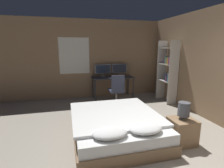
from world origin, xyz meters
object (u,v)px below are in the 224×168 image
object	(u,v)px
desk	(113,80)
monitor_left	(103,69)
bedside_lamp	(184,109)
bookshelf	(169,69)
nightstand	(182,131)
computer_mouse	(123,77)
bed	(116,125)
keyboard	(114,78)
monitor_right	(119,69)
office_chair	(117,93)

from	to	relation	value
desk	monitor_left	size ratio (longest dim) A/B	2.57
bedside_lamp	bookshelf	size ratio (longest dim) A/B	0.16
nightstand	bookshelf	size ratio (longest dim) A/B	0.24
monitor_left	computer_mouse	size ratio (longest dim) A/B	7.96
bed	desk	size ratio (longest dim) A/B	1.39
nightstand	computer_mouse	xyz separation A→B (m)	(-0.19, 2.98, 0.53)
bed	monitor_left	distance (m)	2.97
bed	keyboard	world-z (taller)	keyboard
bedside_lamp	desk	world-z (taller)	bedside_lamp
monitor_left	computer_mouse	bearing A→B (deg)	-36.43
desk	monitor_right	size ratio (longest dim) A/B	2.57
bed	monitor_right	distance (m)	3.10
bed	desk	distance (m)	2.74
nightstand	bookshelf	distance (m)	2.73
bedside_lamp	bookshelf	bearing A→B (deg)	64.29
monitor_right	bookshelf	distance (m)	1.70
nightstand	office_chair	world-z (taller)	office_chair
computer_mouse	desk	bearing A→B (deg)	143.47
computer_mouse	bookshelf	bearing A→B (deg)	-26.09
monitor_left	bookshelf	size ratio (longest dim) A/B	0.28
computer_mouse	office_chair	distance (m)	0.79
monitor_right	keyboard	size ratio (longest dim) A/B	1.35
bed	bedside_lamp	size ratio (longest dim) A/B	6.19
nightstand	monitor_left	distance (m)	3.59
nightstand	keyboard	world-z (taller)	keyboard
bed	keyboard	distance (m)	2.55
nightstand	monitor_right	world-z (taller)	monitor_right
monitor_right	computer_mouse	bearing A→B (deg)	-90.87
keyboard	bookshelf	size ratio (longest dim) A/B	0.21
bed	bedside_lamp	bearing A→B (deg)	-27.12
office_chair	computer_mouse	bearing A→B (deg)	56.16
bedside_lamp	monitor_right	world-z (taller)	monitor_right
bed	office_chair	xyz separation A→B (m)	(0.54, 1.84, 0.15)
bed	computer_mouse	xyz separation A→B (m)	(0.93, 2.41, 0.54)
desk	bookshelf	bearing A→B (deg)	-28.18
monitor_left	keyboard	size ratio (longest dim) A/B	1.35
nightstand	computer_mouse	bearing A→B (deg)	93.67
nightstand	computer_mouse	size ratio (longest dim) A/B	6.92
keyboard	desk	bearing A→B (deg)	90.00
monitor_left	monitor_right	size ratio (longest dim) A/B	1.00
monitor_left	office_chair	world-z (taller)	monitor_left
keyboard	computer_mouse	distance (m)	0.30
desk	computer_mouse	world-z (taller)	computer_mouse
bookshelf	office_chair	bearing A→B (deg)	177.52
nightstand	bedside_lamp	size ratio (longest dim) A/B	1.50
office_chair	bookshelf	size ratio (longest dim) A/B	0.49
nightstand	computer_mouse	world-z (taller)	computer_mouse
monitor_left	bookshelf	xyz separation A→B (m)	(1.92, -1.09, 0.09)
nightstand	monitor_right	bearing A→B (deg)	93.09
monitor_left	bookshelf	bearing A→B (deg)	-29.57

